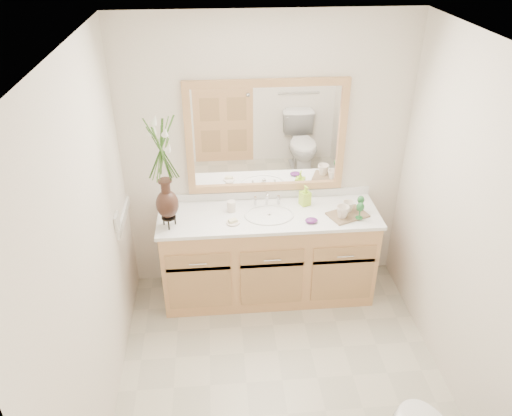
{
  "coord_description": "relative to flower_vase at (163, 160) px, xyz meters",
  "views": [
    {
      "loc": [
        -0.41,
        -2.5,
        2.99
      ],
      "look_at": [
        -0.14,
        0.65,
        1.11
      ],
      "focal_mm": 35.0,
      "sensor_mm": 36.0,
      "label": 1
    }
  ],
  "objects": [
    {
      "name": "soap_bottle",
      "position": [
        1.14,
        0.25,
        -0.5
      ],
      "size": [
        0.1,
        0.1,
        0.16
      ],
      "primitive_type": "imported",
      "rotation": [
        0.0,
        0.0,
        0.39
      ],
      "color": "#B3E936",
      "rests_on": "counter"
    },
    {
      "name": "purple_dish",
      "position": [
        1.14,
        -0.04,
        -0.57
      ],
      "size": [
        0.12,
        0.11,
        0.04
      ],
      "primitive_type": "ellipsoid",
      "rotation": [
        0.0,
        0.0,
        -0.32
      ],
      "color": "#61246E",
      "rests_on": "counter"
    },
    {
      "name": "goblet_back",
      "position": [
        1.58,
        0.09,
        -0.48
      ],
      "size": [
        0.06,
        0.06,
        0.13
      ],
      "color": "#236930",
      "rests_on": "tray"
    },
    {
      "name": "wall_left",
      "position": [
        -0.39,
        -0.9,
        -0.21
      ],
      "size": [
        0.02,
        2.6,
        2.4
      ],
      "primitive_type": "cube",
      "color": "white",
      "rests_on": "floor"
    },
    {
      "name": "tray",
      "position": [
        1.46,
        0.04,
        -0.58
      ],
      "size": [
        0.37,
        0.31,
        0.02
      ],
      "primitive_type": "cube",
      "rotation": [
        0.0,
        0.0,
        0.38
      ],
      "color": "brown",
      "rests_on": "counter"
    },
    {
      "name": "switch_plate",
      "position": [
        -0.37,
        -0.14,
        -0.43
      ],
      "size": [
        0.02,
        0.12,
        0.12
      ],
      "primitive_type": "cube",
      "color": "white",
      "rests_on": "wall_left"
    },
    {
      "name": "vanity",
      "position": [
        0.81,
        0.11,
        -1.01
      ],
      "size": [
        1.8,
        0.55,
        0.8
      ],
      "color": "tan",
      "rests_on": "floor"
    },
    {
      "name": "wall_right",
      "position": [
        2.01,
        -0.9,
        -0.21
      ],
      "size": [
        0.02,
        2.6,
        2.4
      ],
      "primitive_type": "cube",
      "color": "white",
      "rests_on": "floor"
    },
    {
      "name": "floor",
      "position": [
        0.81,
        -0.9,
        -1.41
      ],
      "size": [
        2.6,
        2.6,
        0.0
      ],
      "primitive_type": "plane",
      "color": "#BDB8A1",
      "rests_on": "ground"
    },
    {
      "name": "goblet_front",
      "position": [
        1.54,
        -0.04,
        -0.47
      ],
      "size": [
        0.06,
        0.06,
        0.14
      ],
      "color": "#236930",
      "rests_on": "tray"
    },
    {
      "name": "ceiling",
      "position": [
        0.81,
        -0.9,
        0.99
      ],
      "size": [
        2.4,
        2.6,
        0.02
      ],
      "primitive_type": "cube",
      "color": "white",
      "rests_on": "wall_back"
    },
    {
      "name": "mug_left",
      "position": [
        1.4,
        -0.01,
        -0.51
      ],
      "size": [
        0.13,
        0.13,
        0.11
      ],
      "primitive_type": "imported",
      "rotation": [
        0.0,
        0.0,
        0.32
      ],
      "color": "#F1E1D1",
      "rests_on": "tray"
    },
    {
      "name": "mug_right",
      "position": [
        1.47,
        0.08,
        -0.52
      ],
      "size": [
        0.12,
        0.12,
        0.09
      ],
      "primitive_type": "imported",
      "rotation": [
        0.0,
        0.0,
        0.35
      ],
      "color": "#F1E1D1",
      "rests_on": "tray"
    },
    {
      "name": "flower_vase",
      "position": [
        0.0,
        0.0,
        0.0
      ],
      "size": [
        0.21,
        0.21,
        0.86
      ],
      "rotation": [
        0.0,
        0.0,
        0.4
      ],
      "color": "black",
      "rests_on": "counter"
    },
    {
      "name": "sink",
      "position": [
        0.81,
        0.1,
        -0.64
      ],
      "size": [
        0.38,
        0.34,
        0.23
      ],
      "color": "white",
      "rests_on": "counter"
    },
    {
      "name": "mirror",
      "position": [
        0.81,
        0.38,
        -0.01
      ],
      "size": [
        1.32,
        0.04,
        0.97
      ],
      "color": "white",
      "rests_on": "wall_back"
    },
    {
      "name": "soap_dish",
      "position": [
        0.51,
        -0.0,
        -0.57
      ],
      "size": [
        0.11,
        0.11,
        0.04
      ],
      "color": "#F1E1D1",
      "rests_on": "counter"
    },
    {
      "name": "wall_back",
      "position": [
        0.81,
        0.4,
        -0.21
      ],
      "size": [
        2.4,
        0.02,
        2.4
      ],
      "primitive_type": "cube",
      "color": "white",
      "rests_on": "floor"
    },
    {
      "name": "counter",
      "position": [
        0.81,
        0.11,
        -0.6
      ],
      "size": [
        1.84,
        0.57,
        0.03
      ],
      "primitive_type": "cube",
      "color": "white",
      "rests_on": "vanity"
    },
    {
      "name": "tumbler",
      "position": [
        0.5,
        0.19,
        -0.54
      ],
      "size": [
        0.07,
        0.07,
        0.09
      ],
      "primitive_type": "cylinder",
      "color": "#F1E1D1",
      "rests_on": "counter"
    }
  ]
}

